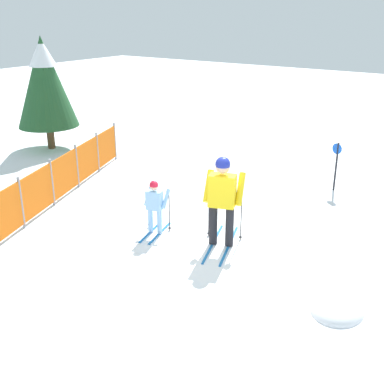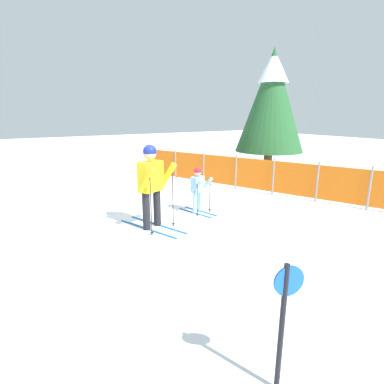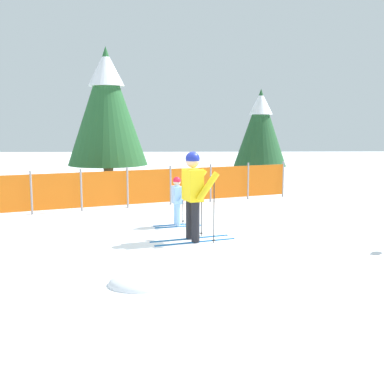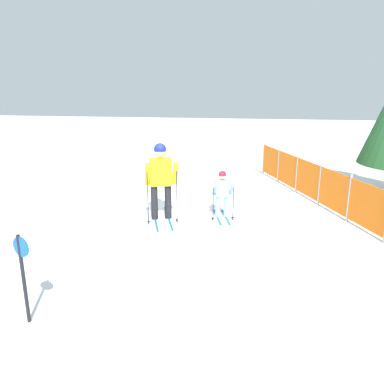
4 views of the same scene
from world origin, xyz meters
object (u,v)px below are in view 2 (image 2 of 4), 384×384
skier_adult (151,180)px  safety_fence (254,174)px  skier_child (198,187)px  conifer_near (272,99)px  trail_marker (284,314)px

skier_adult → safety_fence: size_ratio=0.22×
skier_child → conifer_near: conifer_near is taller
skier_adult → safety_fence: 4.38m
skier_adult → conifer_near: conifer_near is taller
trail_marker → safety_fence: bearing=138.1°
skier_adult → trail_marker: skier_adult is taller
skier_adult → conifer_near: bearing=93.4°
safety_fence → conifer_near: (-1.50, 2.19, 2.44)m
skier_child → trail_marker: bearing=-39.9°
safety_fence → conifer_near: 3.61m
skier_child → safety_fence: size_ratio=0.14×
skier_child → safety_fence: (-0.84, 2.75, -0.10)m
skier_child → skier_adult: bearing=-91.4°
skier_child → trail_marker: 5.19m
skier_adult → safety_fence: (-1.17, 4.19, -0.52)m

